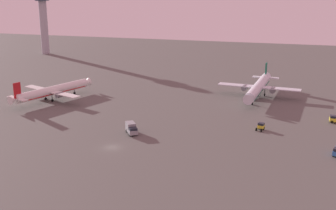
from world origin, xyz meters
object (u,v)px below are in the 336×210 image
pushback_tug (261,126)px  airplane_terminal_side (259,87)px  catering_truck (131,128)px  baggage_tractor (336,119)px  control_tower (43,15)px  airplane_taxiway_distant (52,91)px

pushback_tug → airplane_terminal_side: bearing=111.6°
catering_truck → baggage_tractor: bearing=170.4°
control_tower → pushback_tug: 169.35m
control_tower → catering_truck: size_ratio=6.44×
airplane_taxiway_distant → baggage_tractor: airplane_taxiway_distant is taller
pushback_tug → baggage_tractor: (21.83, 12.72, 0.11)m
baggage_tractor → airplane_terminal_side: bearing=46.4°
control_tower → catering_truck: 153.47m
airplane_terminal_side → catering_truck: 60.19m
pushback_tug → control_tower: bearing=157.3°
airplane_terminal_side → pushback_tug: bearing=101.3°
control_tower → airplane_terminal_side: (127.46, -67.09, -18.49)m
airplane_taxiway_distant → airplane_terminal_side: 75.87m
airplane_terminal_side → pushback_tug: 38.13m
control_tower → airplane_taxiway_distant: bearing=-58.7°
baggage_tractor → pushback_tug: bearing=121.1°
airplane_taxiway_distant → catering_truck: 48.23m
catering_truck → baggage_tractor: size_ratio=1.44×
airplane_taxiway_distant → pushback_tug: airplane_taxiway_distant is taller
catering_truck → pushback_tug: bearing=166.5°
control_tower → airplane_terminal_side: 145.22m
control_tower → catering_truck: bearing=-51.0°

